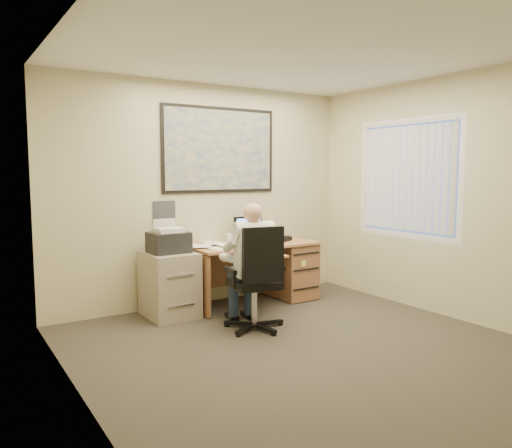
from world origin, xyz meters
TOP-DOWN VIEW (x-y plane):
  - room_shell at (0.00, 0.00)m, footprint 4.00×4.50m
  - desk at (0.78, 1.90)m, footprint 1.60×0.97m
  - world_map at (0.20, 2.23)m, footprint 1.56×0.03m
  - wall_calendar at (-0.55, 2.24)m, footprint 0.28×0.01m
  - window_blinds at (1.97, 0.80)m, footprint 0.06×1.40m
  - filing_cabinet at (-0.65, 1.89)m, footprint 0.53×0.63m
  - office_chair at (-0.08, 0.94)m, footprint 0.75×0.75m
  - person at (-0.09, 1.02)m, footprint 0.65×0.83m

SIDE VIEW (x-z plane):
  - office_chair at x=-0.08m, z-range -0.23..0.87m
  - filing_cabinet at x=-0.65m, z-range -0.07..0.94m
  - desk at x=0.78m, z-range -0.09..0.97m
  - person at x=-0.09m, z-range 0.00..1.31m
  - wall_calendar at x=-0.55m, z-range 0.87..1.29m
  - room_shell at x=0.00m, z-range 0.00..2.70m
  - window_blinds at x=1.97m, z-range 0.90..2.20m
  - world_map at x=0.20m, z-range 1.37..2.43m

